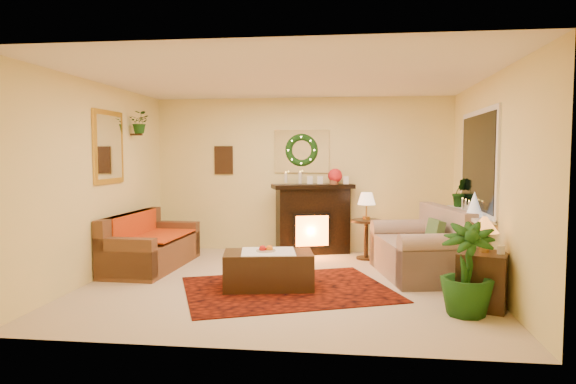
# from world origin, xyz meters

# --- Properties ---
(floor) EXTENTS (5.00, 5.00, 0.00)m
(floor) POSITION_xyz_m (0.00, 0.00, 0.00)
(floor) COLOR beige
(floor) RESTS_ON ground
(ceiling) EXTENTS (5.00, 5.00, 0.00)m
(ceiling) POSITION_xyz_m (0.00, 0.00, 2.60)
(ceiling) COLOR white
(ceiling) RESTS_ON ground
(wall_back) EXTENTS (5.00, 5.00, 0.00)m
(wall_back) POSITION_xyz_m (0.00, 2.25, 1.30)
(wall_back) COLOR #EFD88C
(wall_back) RESTS_ON ground
(wall_front) EXTENTS (5.00, 5.00, 0.00)m
(wall_front) POSITION_xyz_m (0.00, -2.25, 1.30)
(wall_front) COLOR #EFD88C
(wall_front) RESTS_ON ground
(wall_left) EXTENTS (4.50, 4.50, 0.00)m
(wall_left) POSITION_xyz_m (-2.50, 0.00, 1.30)
(wall_left) COLOR #EFD88C
(wall_left) RESTS_ON ground
(wall_right) EXTENTS (4.50, 4.50, 0.00)m
(wall_right) POSITION_xyz_m (2.50, 0.00, 1.30)
(wall_right) COLOR #EFD88C
(wall_right) RESTS_ON ground
(area_rug) EXTENTS (2.93, 2.59, 0.01)m
(area_rug) POSITION_xyz_m (0.07, -0.30, 0.01)
(area_rug) COLOR #431112
(area_rug) RESTS_ON floor
(sofa) EXTENTS (0.88, 1.87, 0.79)m
(sofa) POSITION_xyz_m (-2.04, 0.69, 0.43)
(sofa) COLOR #513C25
(sofa) RESTS_ON floor
(red_throw) EXTENTS (0.84, 1.37, 0.02)m
(red_throw) POSITION_xyz_m (-2.05, 0.83, 0.46)
(red_throw) COLOR red
(red_throw) RESTS_ON sofa
(fireplace) EXTENTS (1.24, 0.74, 1.09)m
(fireplace) POSITION_xyz_m (0.21, 2.04, 0.55)
(fireplace) COLOR #382617
(fireplace) RESTS_ON floor
(poinsettia) EXTENTS (0.23, 0.23, 0.23)m
(poinsettia) POSITION_xyz_m (0.57, 2.03, 1.30)
(poinsettia) COLOR red
(poinsettia) RESTS_ON fireplace
(mantel_candle_a) EXTENTS (0.06, 0.06, 0.17)m
(mantel_candle_a) POSITION_xyz_m (-0.25, 2.04, 1.26)
(mantel_candle_a) COLOR beige
(mantel_candle_a) RESTS_ON fireplace
(mantel_candle_b) EXTENTS (0.06, 0.06, 0.19)m
(mantel_candle_b) POSITION_xyz_m (-0.01, 2.04, 1.26)
(mantel_candle_b) COLOR beige
(mantel_candle_b) RESTS_ON fireplace
(mantel_mirror) EXTENTS (0.92, 0.02, 0.72)m
(mantel_mirror) POSITION_xyz_m (0.00, 2.23, 1.70)
(mantel_mirror) COLOR white
(mantel_mirror) RESTS_ON wall_back
(wreath) EXTENTS (0.55, 0.11, 0.55)m
(wreath) POSITION_xyz_m (0.00, 2.19, 1.72)
(wreath) COLOR #194719
(wreath) RESTS_ON wall_back
(wall_art) EXTENTS (0.32, 0.03, 0.48)m
(wall_art) POSITION_xyz_m (-1.35, 2.23, 1.55)
(wall_art) COLOR #381E11
(wall_art) RESTS_ON wall_back
(gold_mirror) EXTENTS (0.03, 0.84, 1.00)m
(gold_mirror) POSITION_xyz_m (-2.48, 0.30, 1.75)
(gold_mirror) COLOR gold
(gold_mirror) RESTS_ON wall_left
(hanging_plant) EXTENTS (0.33, 0.28, 0.36)m
(hanging_plant) POSITION_xyz_m (-2.34, 1.05, 1.97)
(hanging_plant) COLOR #194719
(hanging_plant) RESTS_ON wall_left
(loveseat) EXTENTS (1.25, 1.77, 0.94)m
(loveseat) POSITION_xyz_m (1.74, 0.64, 0.42)
(loveseat) COLOR tan
(loveseat) RESTS_ON floor
(window_frame) EXTENTS (0.03, 1.86, 1.36)m
(window_frame) POSITION_xyz_m (2.48, 0.55, 1.55)
(window_frame) COLOR white
(window_frame) RESTS_ON wall_right
(window_glass) EXTENTS (0.02, 1.70, 1.22)m
(window_glass) POSITION_xyz_m (2.47, 0.55, 1.55)
(window_glass) COLOR black
(window_glass) RESTS_ON wall_right
(window_sill) EXTENTS (0.22, 1.86, 0.04)m
(window_sill) POSITION_xyz_m (2.38, 0.55, 0.87)
(window_sill) COLOR white
(window_sill) RESTS_ON wall_right
(mini_tree) EXTENTS (0.21, 0.21, 0.32)m
(mini_tree) POSITION_xyz_m (2.34, 0.09, 1.04)
(mini_tree) COLOR white
(mini_tree) RESTS_ON window_sill
(sill_plant) EXTENTS (0.30, 0.24, 0.55)m
(sill_plant) POSITION_xyz_m (2.41, 1.26, 1.08)
(sill_plant) COLOR #1E4F1A
(sill_plant) RESTS_ON window_sill
(side_table_round) EXTENTS (0.62, 0.62, 0.63)m
(side_table_round) POSITION_xyz_m (1.08, 1.67, 0.33)
(side_table_round) COLOR #4F2D20
(side_table_round) RESTS_ON floor
(lamp_cream) EXTENTS (0.28, 0.28, 0.43)m
(lamp_cream) POSITION_xyz_m (1.08, 1.70, 0.88)
(lamp_cream) COLOR #E0B186
(lamp_cream) RESTS_ON side_table_round
(end_table_square) EXTENTS (0.64, 0.64, 0.60)m
(end_table_square) POSITION_xyz_m (2.25, -0.77, 0.27)
(end_table_square) COLOR black
(end_table_square) RESTS_ON floor
(lamp_tiffany) EXTENTS (0.30, 0.30, 0.44)m
(lamp_tiffany) POSITION_xyz_m (2.26, -0.73, 0.74)
(lamp_tiffany) COLOR #FF9D12
(lamp_tiffany) RESTS_ON end_table_square
(coffee_table) EXTENTS (1.17, 0.78, 0.45)m
(coffee_table) POSITION_xyz_m (-0.17, -0.27, 0.21)
(coffee_table) COLOR black
(coffee_table) RESTS_ON floor
(fruit_bowl) EXTENTS (0.24, 0.24, 0.06)m
(fruit_bowl) POSITION_xyz_m (-0.20, -0.27, 0.45)
(fruit_bowl) COLOR beige
(fruit_bowl) RESTS_ON coffee_table
(floor_palm) EXTENTS (1.92, 1.92, 2.87)m
(floor_palm) POSITION_xyz_m (2.02, -1.06, 0.45)
(floor_palm) COLOR #255324
(floor_palm) RESTS_ON floor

